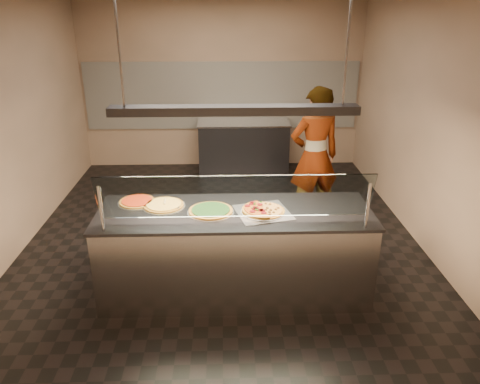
{
  "coord_description": "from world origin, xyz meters",
  "views": [
    {
      "loc": [
        0.04,
        -5.48,
        2.88
      ],
      "look_at": [
        0.19,
        -0.94,
        1.02
      ],
      "focal_mm": 35.0,
      "sensor_mm": 36.0,
      "label": 1
    }
  ],
  "objects_px": {
    "pizza_cheese": "(164,205)",
    "pizza_spatula": "(168,203)",
    "half_pizza_pepperoni": "(253,209)",
    "serving_counter": "(235,252)",
    "perforated_tray": "(263,212)",
    "heat_lamp_housing": "(234,110)",
    "prep_table": "(243,147)",
    "worker": "(314,157)",
    "sneeze_guard": "(235,197)",
    "half_pizza_sausage": "(273,210)",
    "pizza_tomato": "(137,201)",
    "pizza_spinach": "(211,211)"
  },
  "relations": [
    {
      "from": "perforated_tray",
      "to": "prep_table",
      "type": "height_order",
      "value": "perforated_tray"
    },
    {
      "from": "pizza_spatula",
      "to": "perforated_tray",
      "type": "bearing_deg",
      "value": -11.47
    },
    {
      "from": "serving_counter",
      "to": "worker",
      "type": "distance_m",
      "value": 2.07
    },
    {
      "from": "pizza_tomato",
      "to": "worker",
      "type": "bearing_deg",
      "value": 34.13
    },
    {
      "from": "half_pizza_pepperoni",
      "to": "pizza_spinach",
      "type": "relative_size",
      "value": 0.98
    },
    {
      "from": "half_pizza_sausage",
      "to": "pizza_spatula",
      "type": "relative_size",
      "value": 1.95
    },
    {
      "from": "half_pizza_pepperoni",
      "to": "pizza_spatula",
      "type": "height_order",
      "value": "half_pizza_pepperoni"
    },
    {
      "from": "sneeze_guard",
      "to": "prep_table",
      "type": "xyz_separation_m",
      "value": [
        0.24,
        4.11,
        -0.76
      ]
    },
    {
      "from": "pizza_tomato",
      "to": "heat_lamp_housing",
      "type": "bearing_deg",
      "value": -13.72
    },
    {
      "from": "serving_counter",
      "to": "sneeze_guard",
      "type": "relative_size",
      "value": 1.1
    },
    {
      "from": "half_pizza_pepperoni",
      "to": "heat_lamp_housing",
      "type": "distance_m",
      "value": 1.0
    },
    {
      "from": "serving_counter",
      "to": "prep_table",
      "type": "distance_m",
      "value": 3.78
    },
    {
      "from": "serving_counter",
      "to": "pizza_tomato",
      "type": "distance_m",
      "value": 1.15
    },
    {
      "from": "heat_lamp_housing",
      "to": "perforated_tray",
      "type": "bearing_deg",
      "value": -8.81
    },
    {
      "from": "heat_lamp_housing",
      "to": "half_pizza_sausage",
      "type": "bearing_deg",
      "value": -6.5
    },
    {
      "from": "pizza_spatula",
      "to": "prep_table",
      "type": "xyz_separation_m",
      "value": [
        0.92,
        3.62,
        -0.49
      ]
    },
    {
      "from": "pizza_cheese",
      "to": "pizza_spatula",
      "type": "relative_size",
      "value": 1.86
    },
    {
      "from": "sneeze_guard",
      "to": "prep_table",
      "type": "distance_m",
      "value": 4.19
    },
    {
      "from": "half_pizza_pepperoni",
      "to": "pizza_spatula",
      "type": "bearing_deg",
      "value": 167.23
    },
    {
      "from": "serving_counter",
      "to": "half_pizza_pepperoni",
      "type": "relative_size",
      "value": 6.03
    },
    {
      "from": "sneeze_guard",
      "to": "perforated_tray",
      "type": "relative_size",
      "value": 4.1
    },
    {
      "from": "sneeze_guard",
      "to": "half_pizza_pepperoni",
      "type": "bearing_deg",
      "value": 58.96
    },
    {
      "from": "prep_table",
      "to": "heat_lamp_housing",
      "type": "relative_size",
      "value": 0.7
    },
    {
      "from": "perforated_tray",
      "to": "pizza_spatula",
      "type": "xyz_separation_m",
      "value": [
        -0.96,
        0.19,
        0.02
      ]
    },
    {
      "from": "half_pizza_sausage",
      "to": "heat_lamp_housing",
      "type": "bearing_deg",
      "value": 173.5
    },
    {
      "from": "pizza_spatula",
      "to": "prep_table",
      "type": "bearing_deg",
      "value": 75.76
    },
    {
      "from": "perforated_tray",
      "to": "pizza_cheese",
      "type": "bearing_deg",
      "value": 169.33
    },
    {
      "from": "perforated_tray",
      "to": "sneeze_guard",
      "type": "bearing_deg",
      "value": -133.13
    },
    {
      "from": "half_pizza_sausage",
      "to": "prep_table",
      "type": "distance_m",
      "value": 3.85
    },
    {
      "from": "sneeze_guard",
      "to": "pizza_cheese",
      "type": "relative_size",
      "value": 5.78
    },
    {
      "from": "half_pizza_sausage",
      "to": "half_pizza_pepperoni",
      "type": "bearing_deg",
      "value": 179.99
    },
    {
      "from": "pizza_cheese",
      "to": "worker",
      "type": "height_order",
      "value": "worker"
    },
    {
      "from": "pizza_spatula",
      "to": "heat_lamp_housing",
      "type": "xyz_separation_m",
      "value": [
        0.68,
        -0.15,
        0.99
      ]
    },
    {
      "from": "half_pizza_sausage",
      "to": "serving_counter",
      "type": "bearing_deg",
      "value": 173.5
    },
    {
      "from": "pizza_cheese",
      "to": "heat_lamp_housing",
      "type": "xyz_separation_m",
      "value": [
        0.72,
        -0.15,
        1.01
      ]
    },
    {
      "from": "pizza_cheese",
      "to": "prep_table",
      "type": "xyz_separation_m",
      "value": [
        0.96,
        3.63,
        -0.48
      ]
    },
    {
      "from": "pizza_spatula",
      "to": "half_pizza_pepperoni",
      "type": "bearing_deg",
      "value": -12.77
    },
    {
      "from": "pizza_cheese",
      "to": "half_pizza_pepperoni",
      "type": "bearing_deg",
      "value": -11.83
    },
    {
      "from": "half_pizza_sausage",
      "to": "pizza_tomato",
      "type": "xyz_separation_m",
      "value": [
        -1.4,
        0.29,
        -0.01
      ]
    },
    {
      "from": "prep_table",
      "to": "heat_lamp_housing",
      "type": "height_order",
      "value": "heat_lamp_housing"
    },
    {
      "from": "sneeze_guard",
      "to": "worker",
      "type": "height_order",
      "value": "worker"
    },
    {
      "from": "serving_counter",
      "to": "half_pizza_sausage",
      "type": "xyz_separation_m",
      "value": [
        0.38,
        -0.04,
        0.49
      ]
    },
    {
      "from": "prep_table",
      "to": "heat_lamp_housing",
      "type": "bearing_deg",
      "value": -93.62
    },
    {
      "from": "perforated_tray",
      "to": "pizza_tomato",
      "type": "xyz_separation_m",
      "value": [
        -1.29,
        0.29,
        0.01
      ]
    },
    {
      "from": "serving_counter",
      "to": "perforated_tray",
      "type": "distance_m",
      "value": 0.55
    },
    {
      "from": "pizza_spatula",
      "to": "serving_counter",
      "type": "bearing_deg",
      "value": -12.55
    },
    {
      "from": "half_pizza_sausage",
      "to": "heat_lamp_housing",
      "type": "relative_size",
      "value": 0.2
    },
    {
      "from": "half_pizza_pepperoni",
      "to": "pizza_cheese",
      "type": "bearing_deg",
      "value": 168.17
    },
    {
      "from": "prep_table",
      "to": "worker",
      "type": "relative_size",
      "value": 0.85
    },
    {
      "from": "heat_lamp_housing",
      "to": "serving_counter",
      "type": "bearing_deg",
      "value": -90.0
    }
  ]
}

